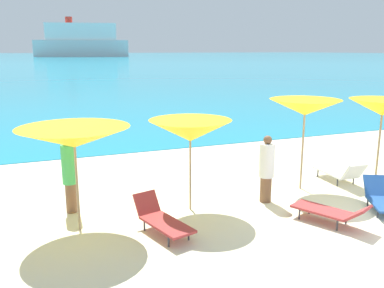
{
  "coord_description": "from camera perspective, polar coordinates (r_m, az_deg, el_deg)",
  "views": [
    {
      "loc": [
        -6.47,
        -6.25,
        3.64
      ],
      "look_at": [
        -2.52,
        3.67,
        1.2
      ],
      "focal_mm": 38.87,
      "sensor_mm": 36.0,
      "label": 1
    }
  ],
  "objects": [
    {
      "name": "lounge_chair_7",
      "position": [
        8.54,
        -4.24,
        -10.18
      ],
      "size": [
        0.93,
        1.63,
        0.69
      ],
      "rotation": [
        0.0,
        0.0,
        0.27
      ],
      "color": "#A53333",
      "rests_on": "ground_plane"
    },
    {
      "name": "umbrella_3",
      "position": [
        11.08,
        15.25,
        4.86
      ],
      "size": [
        1.86,
        1.86,
        2.39
      ],
      "color": "#9E7F59",
      "rests_on": "ground_plane"
    },
    {
      "name": "ocean_water",
      "position": [
        234.36,
        -20.52,
        11.18
      ],
      "size": [
        650.0,
        440.0,
        0.02
      ],
      "primitive_type": "cube",
      "color": "teal",
      "rests_on": "ground_plane"
    },
    {
      "name": "umbrella_4",
      "position": [
        13.07,
        24.7,
        4.56
      ],
      "size": [
        2.04,
        2.04,
        2.26
      ],
      "color": "#9E7F59",
      "rests_on": "ground_plane"
    },
    {
      "name": "beachgoer_1",
      "position": [
        9.73,
        -16.47,
        -3.7
      ],
      "size": [
        0.33,
        0.33,
        1.79
      ],
      "rotation": [
        0.0,
        0.0,
        4.88
      ],
      "color": "brown",
      "rests_on": "ground_plane"
    },
    {
      "name": "lounge_chair_5",
      "position": [
        12.3,
        19.66,
        -3.63
      ],
      "size": [
        0.69,
        1.65,
        0.72
      ],
      "rotation": [
        0.0,
        0.0,
        3.08
      ],
      "color": "white",
      "rests_on": "ground_plane"
    },
    {
      "name": "umbrella_1",
      "position": [
        8.46,
        -15.87,
        0.89
      ],
      "size": [
        2.39,
        2.39,
        2.16
      ],
      "color": "#9E7F59",
      "rests_on": "ground_plane"
    },
    {
      "name": "cruise_ship",
      "position": [
        221.31,
        -14.89,
        13.38
      ],
      "size": [
        46.71,
        18.73,
        19.3
      ],
      "rotation": [
        0.0,
        0.0,
        -0.2
      ],
      "color": "silver",
      "rests_on": "ocean_water"
    },
    {
      "name": "ground_plane",
      "position": [
        17.89,
        0.01,
        0.64
      ],
      "size": [
        50.0,
        100.0,
        0.3
      ],
      "primitive_type": "cube",
      "color": "beige"
    },
    {
      "name": "lounge_chair_3",
      "position": [
        9.39,
        18.45,
        -8.7
      ],
      "size": [
        1.16,
        1.66,
        0.56
      ],
      "rotation": [
        0.0,
        0.0,
        3.59
      ],
      "color": "#A53333",
      "rests_on": "ground_plane"
    },
    {
      "name": "umbrella_2",
      "position": [
        9.28,
        -0.24,
        1.84
      ],
      "size": [
        1.92,
        1.92,
        2.11
      ],
      "color": "#9E7F59",
      "rests_on": "ground_plane"
    },
    {
      "name": "beachgoer_2",
      "position": [
        10.16,
        10.19,
        -3.22
      ],
      "size": [
        0.37,
        0.37,
        1.65
      ],
      "rotation": [
        0.0,
        0.0,
        3.89
      ],
      "color": "brown",
      "rests_on": "ground_plane"
    },
    {
      "name": "lounge_chair_8",
      "position": [
        10.64,
        24.5,
        -6.75
      ],
      "size": [
        1.11,
        1.48,
        0.65
      ],
      "rotation": [
        0.0,
        0.0,
        -0.48
      ],
      "color": "#1E478C",
      "rests_on": "ground_plane"
    }
  ]
}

